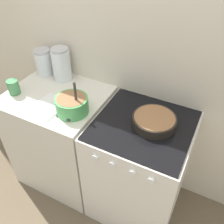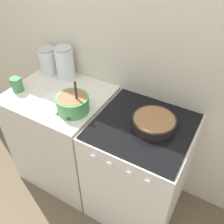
{
  "view_description": "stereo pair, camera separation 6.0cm",
  "coord_description": "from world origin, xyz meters",
  "px_view_note": "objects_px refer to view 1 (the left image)",
  "views": [
    {
      "loc": [
        0.68,
        -0.81,
        1.95
      ],
      "look_at": [
        0.13,
        0.27,
        0.94
      ],
      "focal_mm": 40.0,
      "sensor_mm": 36.0,
      "label": 1
    },
    {
      "loc": [
        0.73,
        -0.79,
        1.95
      ],
      "look_at": [
        0.13,
        0.27,
        0.94
      ],
      "focal_mm": 40.0,
      "sensor_mm": 36.0,
      "label": 2
    }
  ],
  "objects_px": {
    "mixing_bowl": "(72,104)",
    "storage_jar_left": "(44,64)",
    "baking_pan": "(154,121)",
    "stove": "(139,168)",
    "tin_can": "(13,87)",
    "storage_jar_middle": "(62,66)"
  },
  "relations": [
    {
      "from": "baking_pan",
      "to": "storage_jar_left",
      "type": "distance_m",
      "value": 1.02
    },
    {
      "from": "storage_jar_left",
      "to": "tin_can",
      "type": "relative_size",
      "value": 1.93
    },
    {
      "from": "mixing_bowl",
      "to": "tin_can",
      "type": "bearing_deg",
      "value": -178.28
    },
    {
      "from": "stove",
      "to": "storage_jar_middle",
      "type": "distance_m",
      "value": 0.97
    },
    {
      "from": "baking_pan",
      "to": "tin_can",
      "type": "height_order",
      "value": "tin_can"
    },
    {
      "from": "storage_jar_left",
      "to": "tin_can",
      "type": "bearing_deg",
      "value": -93.97
    },
    {
      "from": "tin_can",
      "to": "mixing_bowl",
      "type": "bearing_deg",
      "value": 1.72
    },
    {
      "from": "storage_jar_left",
      "to": "stove",
      "type": "bearing_deg",
      "value": -12.89
    },
    {
      "from": "tin_can",
      "to": "storage_jar_left",
      "type": "bearing_deg",
      "value": 86.03
    },
    {
      "from": "stove",
      "to": "mixing_bowl",
      "type": "xyz_separation_m",
      "value": [
        -0.47,
        -0.1,
        0.51
      ]
    },
    {
      "from": "baking_pan",
      "to": "storage_jar_middle",
      "type": "bearing_deg",
      "value": 167.03
    },
    {
      "from": "mixing_bowl",
      "to": "storage_jar_left",
      "type": "relative_size",
      "value": 1.17
    },
    {
      "from": "stove",
      "to": "tin_can",
      "type": "height_order",
      "value": "tin_can"
    },
    {
      "from": "mixing_bowl",
      "to": "tin_can",
      "type": "relative_size",
      "value": 2.27
    },
    {
      "from": "stove",
      "to": "storage_jar_left",
      "type": "distance_m",
      "value": 1.1
    },
    {
      "from": "stove",
      "to": "storage_jar_middle",
      "type": "xyz_separation_m",
      "value": [
        -0.77,
        0.22,
        0.55
      ]
    },
    {
      "from": "stove",
      "to": "storage_jar_left",
      "type": "height_order",
      "value": "storage_jar_left"
    },
    {
      "from": "stove",
      "to": "baking_pan",
      "type": "distance_m",
      "value": 0.48
    },
    {
      "from": "stove",
      "to": "baking_pan",
      "type": "height_order",
      "value": "baking_pan"
    },
    {
      "from": "baking_pan",
      "to": "storage_jar_left",
      "type": "relative_size",
      "value": 1.33
    },
    {
      "from": "storage_jar_left",
      "to": "baking_pan",
      "type": "bearing_deg",
      "value": -10.78
    },
    {
      "from": "storage_jar_left",
      "to": "storage_jar_middle",
      "type": "relative_size",
      "value": 0.81
    }
  ]
}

